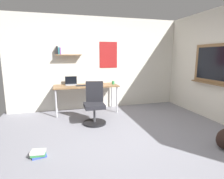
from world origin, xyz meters
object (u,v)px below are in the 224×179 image
object	(u,v)px
computer_mouse	(94,85)
book_stack_on_floor	(39,154)
laptop	(71,83)
coffee_mug	(113,83)
keyboard	(83,85)
desk	(86,88)
office_chair	(94,106)

from	to	relation	value
computer_mouse	book_stack_on_floor	bearing A→B (deg)	-121.36
laptop	coffee_mug	world-z (taller)	laptop
laptop	keyboard	xyz separation A→B (m)	(0.30, -0.23, -0.04)
desk	office_chair	world-z (taller)	office_chair
computer_mouse	book_stack_on_floor	xyz separation A→B (m)	(-1.22, -1.99, -0.71)
laptop	coffee_mug	size ratio (longest dim) A/B	3.37
keyboard	office_chair	bearing A→B (deg)	-79.21
office_chair	keyboard	bearing A→B (deg)	100.79
coffee_mug	desk	bearing A→B (deg)	177.69
office_chair	computer_mouse	xyz separation A→B (m)	(0.13, 0.79, 0.36)
keyboard	book_stack_on_floor	distance (m)	2.31
office_chair	laptop	bearing A→B (deg)	113.63
coffee_mug	computer_mouse	bearing A→B (deg)	-174.85
office_chair	computer_mouse	size ratio (longest dim) A/B	9.13
keyboard	book_stack_on_floor	bearing A→B (deg)	-115.13
office_chair	laptop	size ratio (longest dim) A/B	3.06
keyboard	computer_mouse	bearing A→B (deg)	-0.00
computer_mouse	coffee_mug	distance (m)	0.56
desk	laptop	size ratio (longest dim) A/B	5.48
computer_mouse	book_stack_on_floor	world-z (taller)	computer_mouse
office_chair	book_stack_on_floor	xyz separation A→B (m)	(-1.09, -1.20, -0.36)
laptop	computer_mouse	distance (m)	0.62
computer_mouse	office_chair	bearing A→B (deg)	-99.24
keyboard	computer_mouse	size ratio (longest dim) A/B	3.56
keyboard	desk	bearing A→B (deg)	43.38
laptop	book_stack_on_floor	distance (m)	2.43
desk	computer_mouse	xyz separation A→B (m)	(0.20, -0.08, 0.08)
office_chair	coffee_mug	world-z (taller)	office_chair
laptop	office_chair	bearing A→B (deg)	-66.37
laptop	computer_mouse	size ratio (longest dim) A/B	2.98
desk	laptop	distance (m)	0.43
coffee_mug	book_stack_on_floor	size ratio (longest dim) A/B	0.38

